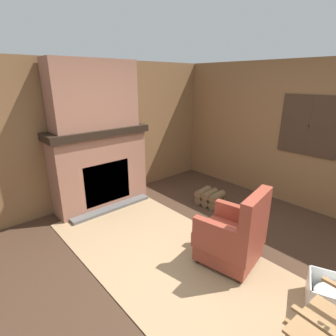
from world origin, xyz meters
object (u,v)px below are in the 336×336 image
Objects in this scene: armchair at (233,237)px; firewood_stack at (210,198)px; storage_case at (112,122)px; oil_lamp_vase at (57,126)px.

firewood_stack is at bearing -51.28° from armchair.
storage_case reaches higher than firewood_stack.
armchair is 3.50× the size of storage_case.
storage_case is (-2.45, -0.07, 1.04)m from armchair.
storage_case is at bearing 89.99° from oil_lamp_vase.
firewood_stack is 1.69× the size of storage_case.
armchair is at bearing -40.70° from firewood_stack.
storage_case is at bearing -140.67° from firewood_stack.
firewood_stack is (-1.15, 0.99, -0.22)m from armchair.
armchair reaches higher than firewood_stack.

